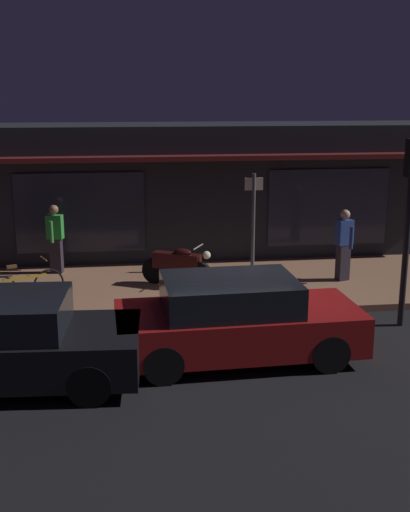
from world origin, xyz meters
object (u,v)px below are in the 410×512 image
(bicycle_parked, at_px, (25,286))
(parked_car_near, at_px, (2,342))
(traffic_light_pole, at_px, (410,200))
(motorcycle, at_px, (178,265))
(parked_car_far, at_px, (236,319))
(person_photographer, at_px, (55,237))
(sign_post, at_px, (253,216))
(person_bystander, at_px, (344,243))

(bicycle_parked, height_order, parked_car_near, parked_car_near)
(traffic_light_pole, bearing_deg, motorcycle, 146.61)
(parked_car_near, height_order, parked_car_far, same)
(bicycle_parked, relative_size, traffic_light_pole, 0.42)
(bicycle_parked, height_order, person_photographer, person_photographer)
(parked_car_near, xyz_separation_m, parked_car_far, (3.73, 0.54, 0.00))
(bicycle_parked, relative_size, parked_car_near, 0.36)
(bicycle_parked, distance_m, traffic_light_pole, 7.86)
(traffic_light_pole, bearing_deg, parked_car_far, -161.37)
(motorcycle, distance_m, person_photographer, 3.22)
(sign_post, bearing_deg, parked_car_far, -104.70)
(motorcycle, height_order, parked_car_near, parked_car_near)
(traffic_light_pole, height_order, parked_car_far, traffic_light_pole)
(bicycle_parked, height_order, traffic_light_pole, traffic_light_pole)
(person_photographer, relative_size, parked_car_far, 0.40)
(person_photographer, xyz_separation_m, parked_car_near, (-0.26, -5.90, -0.32))
(traffic_light_pole, distance_m, parked_car_near, 7.62)
(bicycle_parked, distance_m, person_bystander, 7.17)
(bicycle_parked, bearing_deg, parked_car_far, -38.14)
(bicycle_parked, height_order, person_bystander, person_bystander)
(bicycle_parked, xyz_separation_m, person_photographer, (0.42, 2.30, 0.52))
(person_photographer, xyz_separation_m, sign_post, (4.76, -0.45, 0.48))
(person_photographer, distance_m, traffic_light_pole, 8.24)
(sign_post, xyz_separation_m, parked_car_far, (-1.29, -4.91, -0.81))
(person_bystander, xyz_separation_m, sign_post, (-1.93, 1.05, 0.48))
(bicycle_parked, distance_m, sign_post, 5.59)
(person_bystander, height_order, sign_post, sign_post)
(bicycle_parked, bearing_deg, person_photographer, 79.55)
(bicycle_parked, relative_size, sign_post, 0.64)
(sign_post, bearing_deg, motorcycle, -151.93)
(bicycle_parked, relative_size, person_photographer, 0.92)
(motorcycle, relative_size, parked_car_far, 0.37)
(sign_post, bearing_deg, traffic_light_pole, -59.59)
(traffic_light_pole, height_order, parked_car_near, traffic_light_pole)
(motorcycle, xyz_separation_m, parked_car_near, (-3.09, -4.43, 0.06))
(bicycle_parked, xyz_separation_m, traffic_light_pole, (7.37, -1.88, 1.97))
(sign_post, relative_size, parked_car_far, 0.58)
(sign_post, xyz_separation_m, traffic_light_pole, (2.19, -3.74, 0.97))
(bicycle_parked, xyz_separation_m, parked_car_far, (3.89, -3.06, 0.20))
(person_bystander, distance_m, sign_post, 2.25)
(person_photographer, bearing_deg, parked_car_near, -92.49)
(person_photographer, height_order, parked_car_far, person_photographer)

